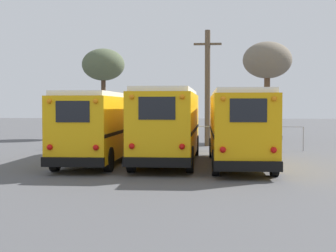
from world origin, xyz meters
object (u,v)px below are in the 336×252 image
(bare_tree_1, at_px, (267,61))
(bare_tree_0, at_px, (103,66))
(school_bus_1, at_px, (168,123))
(school_bus_2, at_px, (239,125))
(school_bus_0, at_px, (102,124))
(utility_pole, at_px, (207,87))

(bare_tree_1, bearing_deg, bare_tree_0, 168.78)
(school_bus_1, xyz_separation_m, school_bus_2, (3.18, -0.78, -0.05))
(school_bus_0, distance_m, utility_pole, 10.91)
(school_bus_0, relative_size, bare_tree_0, 1.47)
(school_bus_2, bearing_deg, bare_tree_1, 80.59)
(bare_tree_1, bearing_deg, school_bus_1, -110.96)
(school_bus_0, relative_size, school_bus_2, 1.11)
(bare_tree_0, bearing_deg, school_bus_2, -61.02)
(school_bus_2, distance_m, bare_tree_1, 16.74)
(utility_pole, bearing_deg, bare_tree_0, 137.99)
(school_bus_1, distance_m, bare_tree_0, 19.58)
(school_bus_0, xyz_separation_m, bare_tree_0, (-3.93, 17.40, 4.14))
(bare_tree_0, height_order, bare_tree_1, bare_tree_1)
(school_bus_2, xyz_separation_m, bare_tree_1, (2.65, 16.01, 4.12))
(school_bus_2, bearing_deg, school_bus_1, 166.20)
(school_bus_1, relative_size, bare_tree_0, 1.35)
(utility_pole, bearing_deg, school_bus_1, -98.83)
(utility_pole, distance_m, bare_tree_0, 11.83)
(school_bus_1, bearing_deg, school_bus_0, 172.96)
(utility_pole, xyz_separation_m, bare_tree_1, (4.28, 5.23, 2.04))
(school_bus_2, relative_size, bare_tree_0, 1.32)
(utility_pole, relative_size, bare_tree_1, 1.02)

